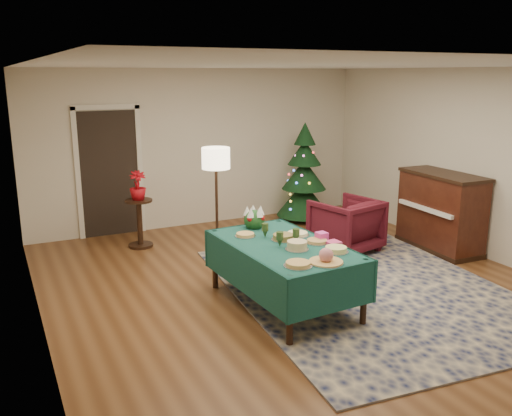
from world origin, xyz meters
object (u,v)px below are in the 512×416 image
piano (441,212)px  christmas_tree (304,177)px  armchair (346,222)px  side_table (140,224)px  floor_lamp (216,165)px  buffet_table (284,256)px  gift_box (322,237)px  potted_plant (138,192)px

piano → christmas_tree: bearing=111.7°
christmas_tree → piano: (0.95, -2.40, -0.22)m
armchair → side_table: 3.15m
armchair → christmas_tree: christmas_tree is taller
floor_lamp → buffet_table: bearing=-87.7°
side_table → piano: size_ratio=0.54×
gift_box → potted_plant: (-1.37, 2.97, 0.08)m
buffet_table → armchair: 2.24m
gift_box → armchair: bearing=45.9°
potted_plant → christmas_tree: bearing=4.9°
buffet_table → side_table: bearing=107.6°
potted_plant → piano: piano is taller
armchair → side_table: armchair is taller
armchair → buffet_table: bearing=23.5°
potted_plant → side_table: bearing=0.0°
potted_plant → christmas_tree: christmas_tree is taller
potted_plant → armchair: bearing=-30.0°
buffet_table → piano: 3.23m
christmas_tree → piano: size_ratio=1.28×
gift_box → potted_plant: size_ratio=0.27×
buffet_table → armchair: armchair is taller
buffet_table → armchair: size_ratio=2.21×
side_table → potted_plant: potted_plant is taller
potted_plant → floor_lamp: bearing=-51.7°
floor_lamp → side_table: 1.70m
armchair → piano: (1.33, -0.56, 0.13)m
armchair → piano: piano is taller
side_table → piano: piano is taller
christmas_tree → buffet_table: bearing=-124.7°
potted_plant → piano: size_ratio=0.32×
gift_box → piano: bearing=17.4°
floor_lamp → potted_plant: bearing=128.3°
side_table → armchair: bearing=-30.0°
side_table → christmas_tree: 3.14m
floor_lamp → potted_plant: size_ratio=3.66×
armchair → floor_lamp: bearing=-27.5°
buffet_table → gift_box: 0.50m
buffet_table → piano: piano is taller
armchair → potted_plant: 3.18m
side_table → christmas_tree: bearing=4.9°
christmas_tree → floor_lamp: bearing=-149.3°
armchair → christmas_tree: 1.91m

